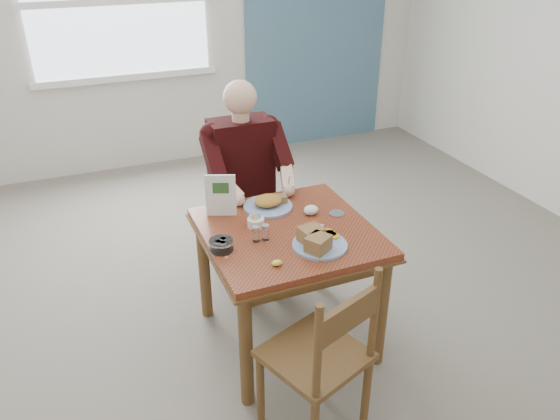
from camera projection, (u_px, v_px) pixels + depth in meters
name	position (u px, v px, depth m)	size (l,w,h in m)	color
floor	(287.00, 336.00, 3.32)	(6.00, 6.00, 0.00)	#71695C
wall_back	(163.00, 21.00, 5.11)	(5.50, 5.50, 0.00)	silver
accent_panel	(318.00, 12.00, 5.64)	(1.60, 0.02, 2.80)	slate
lemon_wedge	(277.00, 263.00, 2.65)	(0.05, 0.04, 0.03)	yellow
napkin	(311.00, 210.00, 3.11)	(0.09, 0.07, 0.05)	white
metal_dish	(337.00, 214.00, 3.12)	(0.09, 0.09, 0.01)	silver
window	(117.00, 1.00, 4.86)	(1.72, 0.04, 1.42)	white
table	(288.00, 247.00, 3.02)	(0.92, 0.92, 0.75)	brown
chair_far	(242.00, 210.00, 3.75)	(0.42, 0.42, 0.95)	brown
chair_near	(322.00, 358.00, 2.48)	(0.54, 0.54, 0.95)	brown
diner	(245.00, 170.00, 3.52)	(0.53, 0.56, 1.39)	tan
near_plate	(317.00, 241.00, 2.80)	(0.38, 0.38, 0.10)	white
far_plate	(269.00, 203.00, 3.18)	(0.32, 0.32, 0.08)	white
caddy	(256.00, 222.00, 2.99)	(0.11, 0.11, 0.07)	white
shakers	(261.00, 233.00, 2.85)	(0.09, 0.05, 0.09)	white
creamer	(221.00, 245.00, 2.77)	(0.15, 0.15, 0.06)	white
menu	(221.00, 195.00, 3.05)	(0.16, 0.07, 0.25)	white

